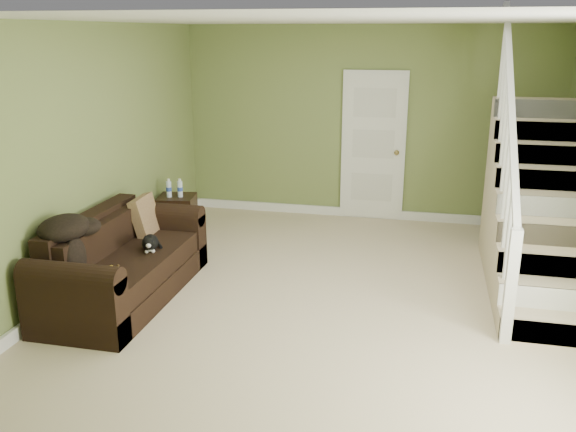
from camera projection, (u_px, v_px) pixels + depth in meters
The scene contains 15 objects.
floor at pixel (334, 295), 6.04m from camera, with size 5.00×5.50×0.01m, color #CAB691.
ceiling at pixel (340, 20), 5.28m from camera, with size 5.00×5.50×0.01m, color white.
wall_back at pixel (367, 124), 8.23m from camera, with size 5.00×0.04×2.60m, color olive.
wall_front at pixel (256, 279), 3.10m from camera, with size 5.00×0.04×2.60m, color olive.
wall_left at pixel (93, 155), 6.20m from camera, with size 0.04×5.50×2.60m, color olive.
baseboard_back at pixel (363, 213), 8.56m from camera, with size 5.00×0.04×0.12m, color white.
baseboard_left at pixel (107, 268), 6.55m from camera, with size 0.04×5.50×0.12m, color white.
door at pixel (373, 147), 8.25m from camera, with size 0.86×0.12×2.02m.
staircase at pixel (539, 218), 6.33m from camera, with size 1.00×2.51×2.82m.
sofa at pixel (122, 267), 5.93m from camera, with size 0.89×2.07×0.82m.
side_table at pixel (177, 216), 7.69m from camera, with size 0.51×0.51×0.76m.
cat at pixel (149, 243), 5.95m from camera, with size 0.27×0.42×0.20m.
banana at pixel (108, 271), 5.39m from camera, with size 0.06×0.22×0.06m, color gold.
throw_pillow at pixel (145, 216), 6.47m from camera, with size 0.11×0.43×0.43m, color #4E361F.
throw_blanket at pixel (64, 228), 5.36m from camera, with size 0.40×0.53×0.22m, color black.
Camera 1 is at (0.80, -5.51, 2.51)m, focal length 38.00 mm.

